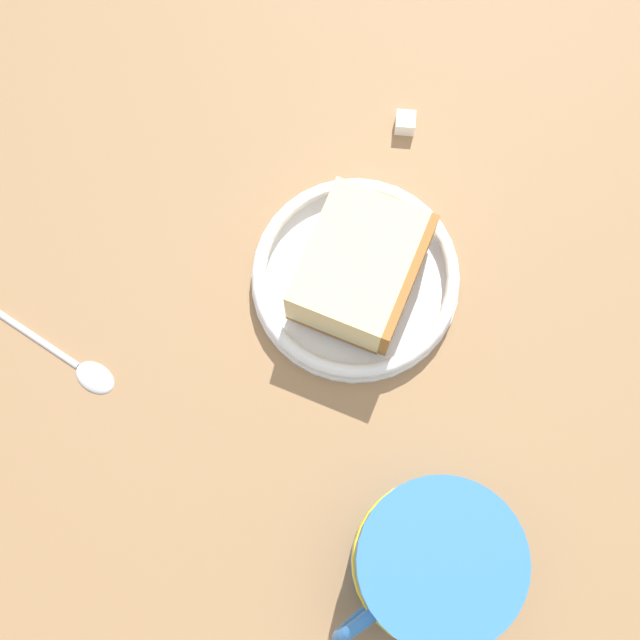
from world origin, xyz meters
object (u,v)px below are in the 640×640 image
object	(u,v)px
sugar_cube	(405,123)
tea_mug	(432,563)
small_plate	(356,278)
cake_slice	(361,268)
teaspoon	(72,362)

from	to	relation	value
sugar_cube	tea_mug	bearing A→B (deg)	-64.51
small_plate	sugar_cube	size ratio (longest dim) A/B	10.37
sugar_cube	small_plate	bearing A→B (deg)	-82.86
cake_slice	teaspoon	bearing A→B (deg)	-139.18
cake_slice	tea_mug	xyz separation A→B (cm)	(11.75, -15.97, 2.10)
teaspoon	sugar_cube	distance (cm)	29.68
tea_mug	teaspoon	distance (cm)	28.16
tea_mug	sugar_cube	distance (cm)	31.96
small_plate	cake_slice	size ratio (longest dim) A/B	1.56
cake_slice	sugar_cube	bearing A→B (deg)	98.34
sugar_cube	cake_slice	bearing A→B (deg)	-81.66
tea_mug	teaspoon	size ratio (longest dim) A/B	0.98
small_plate	sugar_cube	distance (cm)	12.65
small_plate	sugar_cube	bearing A→B (deg)	97.14
teaspoon	sugar_cube	bearing A→B (deg)	61.93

